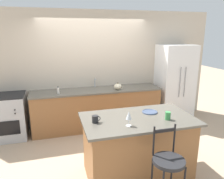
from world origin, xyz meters
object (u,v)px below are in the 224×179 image
oven_range (8,117)px  coffee_mug (95,119)px  pumpkin_decoration (118,87)px  bar_stool_near (168,169)px  tumbler_cup (168,116)px  soap_bottle (58,91)px  refrigerator (174,83)px  dinner_plate (150,112)px  wine_glass (129,116)px

oven_range → coffee_mug: 2.50m
oven_range → pumpkin_decoration: size_ratio=5.40×
bar_stool_near → coffee_mug: 1.15m
bar_stool_near → tumbler_cup: 0.79m
coffee_mug → soap_bottle: bearing=103.7°
refrigerator → dinner_plate: bearing=-130.5°
bar_stool_near → coffee_mug: bearing=133.6°
oven_range → wine_glass: wine_glass is taller
oven_range → pumpkin_decoration: bearing=-2.8°
tumbler_cup → soap_bottle: soap_bottle is taller
refrigerator → wine_glass: 2.96m
bar_stool_near → soap_bottle: (-1.18, 2.59, 0.40)m
oven_range → tumbler_cup: (2.55, -2.10, 0.55)m
wine_glass → soap_bottle: size_ratio=1.28×
coffee_mug → tumbler_cup: bearing=-9.7°
dinner_plate → pumpkin_decoration: (-0.03, 1.64, 0.02)m
bar_stool_near → pumpkin_decoration: bearing=86.6°
wine_glass → soap_bottle: wine_glass is taller
refrigerator → coffee_mug: refrigerator is taller
wine_glass → bar_stool_near: bearing=-59.2°
refrigerator → wine_glass: (-2.01, -2.17, 0.15)m
oven_range → dinner_plate: dinner_plate is taller
dinner_plate → coffee_mug: coffee_mug is taller
coffee_mug → pumpkin_decoration: bearing=63.8°
tumbler_cup → wine_glass: bearing=-174.9°
refrigerator → bar_stool_near: bearing=-122.0°
refrigerator → dinner_plate: 2.33m
coffee_mug → tumbler_cup: 1.06m
dinner_plate → pumpkin_decoration: 1.64m
pumpkin_decoration → soap_bottle: size_ratio=1.07×
coffee_mug → soap_bottle: size_ratio=0.76×
oven_range → bar_stool_near: (2.25, -2.70, 0.12)m
tumbler_cup → oven_range: bearing=140.5°
oven_range → wine_glass: (1.93, -2.16, 0.64)m
oven_range → soap_bottle: soap_bottle is taller
oven_range → pumpkin_decoration: 2.46m
refrigerator → tumbler_cup: (-1.39, -2.11, 0.07)m
bar_stool_near → dinner_plate: bar_stool_near is taller
tumbler_cup → soap_bottle: size_ratio=0.72×
pumpkin_decoration → soap_bottle: (-1.33, 0.01, -0.00)m
bar_stool_near → soap_bottle: bearing=114.5°
oven_range → dinner_plate: size_ratio=3.84×
refrigerator → coffee_mug: size_ratio=15.33×
dinner_plate → coffee_mug: (-0.92, -0.16, 0.04)m
oven_range → soap_bottle: 1.19m
soap_bottle → pumpkin_decoration: bearing=-0.4°
bar_stool_near → pumpkin_decoration: (0.15, 2.58, 0.40)m
soap_bottle → bar_stool_near: bearing=-65.5°
refrigerator → wine_glass: size_ratio=9.17×
refrigerator → soap_bottle: refrigerator is taller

